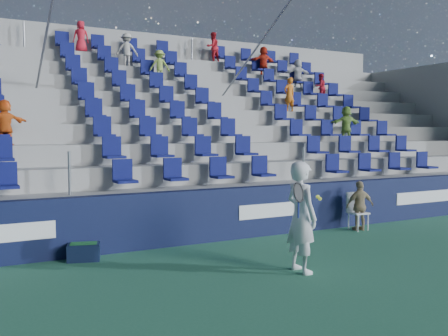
{
  "coord_description": "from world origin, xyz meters",
  "views": [
    {
      "loc": [
        -5.01,
        -6.97,
        2.47
      ],
      "look_at": [
        0.2,
        2.8,
        1.7
      ],
      "focal_mm": 40.0,
      "sensor_mm": 36.0,
      "label": 1
    }
  ],
  "objects": [
    {
      "name": "ground",
      "position": [
        0.0,
        0.0,
        0.0
      ],
      "size": [
        70.0,
        70.0,
        0.0
      ],
      "primitive_type": "plane",
      "color": "#30714F",
      "rests_on": "ground"
    },
    {
      "name": "sponsor_wall",
      "position": [
        0.0,
        3.15,
        0.6
      ],
      "size": [
        24.0,
        0.32,
        1.2
      ],
      "color": "#0F1638",
      "rests_on": "ground"
    },
    {
      "name": "grandstand",
      "position": [
        0.01,
        8.24,
        2.14
      ],
      "size": [
        24.0,
        8.17,
        6.63
      ],
      "color": "gray",
      "rests_on": "ground"
    },
    {
      "name": "tennis_player",
      "position": [
        0.32,
        0.11,
        0.99
      ],
      "size": [
        0.69,
        0.72,
        1.98
      ],
      "color": "white",
      "rests_on": "ground"
    },
    {
      "name": "line_judge_chair",
      "position": [
        3.96,
        2.65,
        0.55
      ],
      "size": [
        0.46,
        0.47,
        0.96
      ],
      "color": "white",
      "rests_on": "ground"
    },
    {
      "name": "line_judge",
      "position": [
        3.96,
        2.5,
        0.63
      ],
      "size": [
        0.79,
        0.48,
        1.27
      ],
      "primitive_type": "imported",
      "rotation": [
        0.0,
        0.0,
        2.89
      ],
      "color": "tan",
      "rests_on": "ground"
    },
    {
      "name": "ball_bin",
      "position": [
        -2.92,
        2.75,
        0.19
      ],
      "size": [
        0.7,
        0.56,
        0.34
      ],
      "color": "#0D1732",
      "rests_on": "ground"
    }
  ]
}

